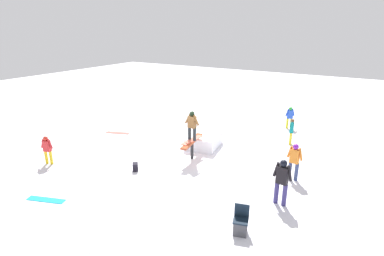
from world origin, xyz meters
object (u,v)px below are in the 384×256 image
at_px(bystander_black, 282,180).
at_px(bystander_blue, 290,116).
at_px(backpack_on_snow, 135,167).
at_px(loose_snowboard_coral, 118,133).
at_px(loose_snowboard_cyan, 46,200).
at_px(bystander_teal, 291,130).
at_px(main_rider_on_rail, 192,126).
at_px(folding_chair, 241,220).
at_px(rail_feature, 192,144).
at_px(bystander_orange, 294,160).
at_px(bystander_red, 47,149).

relative_size(bystander_black, bystander_blue, 1.26).
bearing_deg(backpack_on_snow, loose_snowboard_coral, -168.34).
relative_size(bystander_blue, loose_snowboard_cyan, 0.94).
height_order(bystander_teal, loose_snowboard_coral, bystander_teal).
bearing_deg(loose_snowboard_cyan, backpack_on_snow, 51.04).
xyz_separation_m(main_rider_on_rail, folding_chair, (3.83, 3.95, -1.19)).
distance_m(rail_feature, folding_chair, 5.51).
height_order(bystander_blue, loose_snowboard_cyan, bystander_blue).
relative_size(bystander_black, bystander_orange, 1.09).
distance_m(loose_snowboard_cyan, folding_chair, 6.89).
distance_m(bystander_red, bystander_blue, 13.30).
distance_m(bystander_black, bystander_blue, 8.73).
relative_size(bystander_blue, loose_snowboard_coral, 0.95).
xyz_separation_m(rail_feature, backpack_on_snow, (2.29, -1.46, -0.58)).
bearing_deg(loose_snowboard_coral, bystander_blue, -163.93).
bearing_deg(loose_snowboard_cyan, main_rider_on_rail, 45.51).
bearing_deg(bystander_red, bystander_orange, -174.92).
height_order(bystander_teal, loose_snowboard_cyan, bystander_teal).
height_order(bystander_blue, folding_chair, bystander_blue).
xyz_separation_m(rail_feature, main_rider_on_rail, (0.00, 0.00, 0.85)).
distance_m(main_rider_on_rail, folding_chair, 5.62).
bearing_deg(bystander_red, main_rider_on_rail, -162.05).
bearing_deg(bystander_black, loose_snowboard_coral, 173.23).
relative_size(bystander_red, folding_chair, 1.49).
distance_m(bystander_orange, loose_snowboard_cyan, 9.41).
relative_size(bystander_blue, folding_chair, 1.51).
xyz_separation_m(rail_feature, loose_snowboard_coral, (-0.87, -5.54, -0.74)).
bearing_deg(folding_chair, rail_feature, 120.28).
xyz_separation_m(loose_snowboard_coral, backpack_on_snow, (3.16, 4.08, 0.16)).
relative_size(main_rider_on_rail, folding_chair, 1.65).
bearing_deg(backpack_on_snow, bystander_red, -109.52).
relative_size(main_rider_on_rail, bystander_orange, 0.95).
bearing_deg(loose_snowboard_cyan, bystander_red, 123.46).
bearing_deg(bystander_orange, loose_snowboard_cyan, 46.69).
relative_size(bystander_black, folding_chair, 1.90).
bearing_deg(folding_chair, main_rider_on_rail, 120.28).
bearing_deg(bystander_orange, bystander_blue, -68.58).
relative_size(bystander_red, bystander_orange, 0.86).
bearing_deg(bystander_black, folding_chair, -98.26).
bearing_deg(folding_chair, bystander_teal, 77.56).
xyz_separation_m(bystander_blue, loose_snowboard_cyan, (12.54, -5.47, -0.73)).
xyz_separation_m(bystander_blue, backpack_on_snow, (9.14, -4.26, -0.57)).
bearing_deg(bystander_teal, bystander_orange, -176.99).
xyz_separation_m(bystander_red, bystander_orange, (-4.07, 9.75, 0.13)).
xyz_separation_m(bystander_blue, folding_chair, (10.67, 1.15, -0.33)).
xyz_separation_m(main_rider_on_rail, bystander_teal, (-4.23, 3.50, -0.83)).
height_order(main_rider_on_rail, backpack_on_snow, main_rider_on_rail).
height_order(rail_feature, bystander_blue, bystander_blue).
height_order(bystander_orange, backpack_on_snow, bystander_orange).
bearing_deg(bystander_blue, bystander_black, -117.62).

